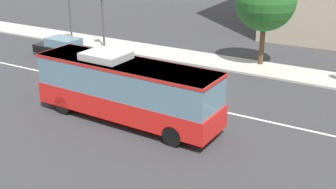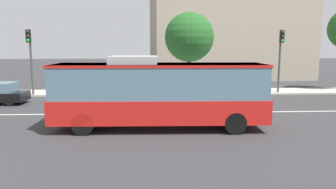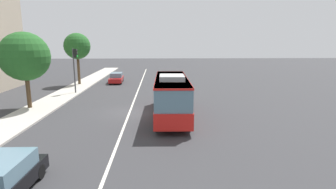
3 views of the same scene
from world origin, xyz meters
The scene contains 9 objects.
ground_plane centered at (0.00, 0.00, 0.00)m, with size 160.00×160.00×0.00m, color #333335.
sidewalk_kerb centered at (0.00, 8.10, 0.07)m, with size 80.00×3.14×0.14m, color #B2ADA3.
lane_centre_line centered at (0.00, 0.00, 0.01)m, with size 76.00×0.16×0.01m, color silver.
transit_bus centered at (-1.35, -3.48, 1.81)m, with size 10.07×2.78×3.46m.
sedan_red centered at (17.21, 3.64, 0.72)m, with size 4.58×2.01×1.46m.
sedan_black centered at (-12.44, 3.59, 0.72)m, with size 4.53×1.88×1.46m.
traffic_light_far_corner centered at (8.72, 6.95, 3.56)m, with size 0.34×0.62×5.20m.
street_tree_kerbside_left centered at (15.28, 8.50, 5.34)m, with size 3.54×3.54×7.15m.
street_tree_kerbside_centre centered at (1.56, 9.00, 4.64)m, with size 4.19×4.19×6.75m.
Camera 3 is at (-21.77, -2.32, 5.79)m, focal length 28.17 mm.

